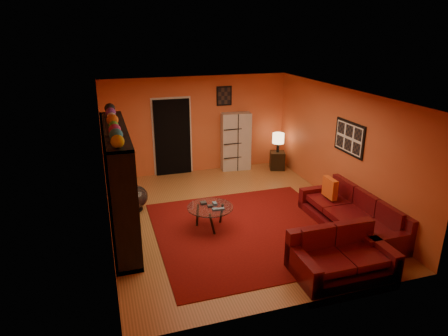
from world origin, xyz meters
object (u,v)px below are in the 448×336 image
object	(u,v)px
entertainment_unit	(119,182)
tv	(121,183)
storage_cabinet	(236,142)
bowl_chair	(132,197)
table_lamp	(278,139)
sofa	(355,215)
side_table	(277,160)
loveseat	(339,255)
coffee_table	(210,209)

from	to	relation	value
entertainment_unit	tv	size ratio (longest dim) A/B	3.19
tv	storage_cabinet	distance (m)	4.24
bowl_chair	table_lamp	distance (m)	4.45
storage_cabinet	table_lamp	distance (m)	1.17
table_lamp	entertainment_unit	bearing A→B (deg)	-151.05
bowl_chair	sofa	bearing A→B (deg)	-27.79
entertainment_unit	storage_cabinet	distance (m)	4.34
sofa	bowl_chair	world-z (taller)	sofa
table_lamp	side_table	bearing A→B (deg)	0.00
loveseat	bowl_chair	distance (m)	4.52
bowl_chair	side_table	world-z (taller)	bowl_chair
table_lamp	coffee_table	bearing A→B (deg)	-134.42
loveseat	side_table	bearing A→B (deg)	-12.78
storage_cabinet	table_lamp	size ratio (longest dim) A/B	2.98
bowl_chair	side_table	bearing A→B (deg)	19.81
coffee_table	entertainment_unit	bearing A→B (deg)	168.14
coffee_table	bowl_chair	bearing A→B (deg)	137.11
loveseat	coffee_table	bearing A→B (deg)	38.38
coffee_table	storage_cabinet	world-z (taller)	storage_cabinet
entertainment_unit	bowl_chair	size ratio (longest dim) A/B	4.34
coffee_table	side_table	distance (m)	3.92
loveseat	table_lamp	xyz separation A→B (m)	(1.13, 4.86, 0.60)
entertainment_unit	table_lamp	size ratio (longest dim) A/B	5.59
loveseat	side_table	xyz separation A→B (m)	(1.13, 4.86, -0.03)
loveseat	sofa	bearing A→B (deg)	-43.21
side_table	table_lamp	xyz separation A→B (m)	(0.00, 0.00, 0.63)
tv	bowl_chair	distance (m)	1.13
sofa	loveseat	size ratio (longest dim) A/B	1.54
sofa	bowl_chair	xyz separation A→B (m)	(-4.14, 2.18, 0.02)
loveseat	coffee_table	distance (m)	2.62
sofa	coffee_table	size ratio (longest dim) A/B	2.71
sofa	side_table	distance (m)	3.68
coffee_table	table_lamp	distance (m)	3.95
bowl_chair	table_lamp	bearing A→B (deg)	19.81
loveseat	coffee_table	world-z (taller)	loveseat
storage_cabinet	table_lamp	bearing A→B (deg)	-12.22
side_table	table_lamp	size ratio (longest dim) A/B	0.93
tv	loveseat	bearing A→B (deg)	-127.61
loveseat	table_lamp	distance (m)	5.03
tv	loveseat	world-z (taller)	tv
tv	sofa	xyz separation A→B (m)	(4.37, -1.32, -0.71)
table_lamp	tv	bearing A→B (deg)	-151.64
side_table	coffee_table	bearing A→B (deg)	-134.42
entertainment_unit	bowl_chair	distance (m)	1.24
bowl_chair	side_table	size ratio (longest dim) A/B	1.38
storage_cabinet	bowl_chair	distance (m)	3.59
storage_cabinet	loveseat	bearing A→B (deg)	-84.86
tv	storage_cabinet	xyz separation A→B (m)	(3.26, 2.71, -0.19)
tv	table_lamp	bearing A→B (deg)	-61.64
entertainment_unit	tv	world-z (taller)	entertainment_unit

